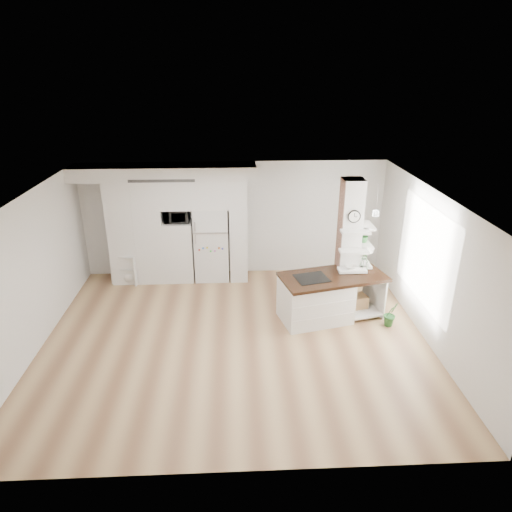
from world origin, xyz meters
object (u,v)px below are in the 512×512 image
Objects in this scene: kitchen_island at (321,297)px; floor_plant_a at (391,314)px; refrigerator at (212,243)px; bookshelf at (127,270)px.

kitchen_island is 1.37m from floor_plant_a.
refrigerator is 2.47× the size of bookshelf.
kitchen_island reaches higher than bookshelf.
refrigerator reaches higher than kitchen_island.
refrigerator is 3.45× the size of floor_plant_a.
floor_plant_a is at bearing -6.88° from bookshelf.
bookshelf is 1.40× the size of floor_plant_a.
bookshelf is at bearing 142.64° from kitchen_island.
refrigerator is 0.80× the size of kitchen_island.
bookshelf is (-4.18, 1.83, -0.17)m from kitchen_island.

